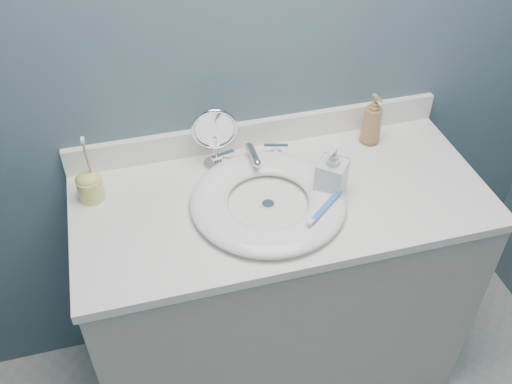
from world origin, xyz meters
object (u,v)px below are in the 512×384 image
object	(u,v)px
soap_bottle_amber	(372,119)
toothbrush_holder	(90,185)
makeup_mirror	(215,136)
soap_bottle_clear	(332,171)

from	to	relation	value
soap_bottle_amber	toothbrush_holder	bearing A→B (deg)	175.53
soap_bottle_amber	toothbrush_holder	xyz separation A→B (m)	(-0.89, -0.05, -0.04)
makeup_mirror	soap_bottle_amber	xyz separation A→B (m)	(0.51, -0.01, -0.03)
soap_bottle_clear	toothbrush_holder	world-z (taller)	toothbrush_holder
soap_bottle_amber	soap_bottle_clear	size ratio (longest dim) A/B	0.98
makeup_mirror	toothbrush_holder	distance (m)	0.39
makeup_mirror	soap_bottle_amber	world-z (taller)	makeup_mirror
soap_bottle_clear	toothbrush_holder	xyz separation A→B (m)	(-0.67, 0.17, -0.04)
makeup_mirror	soap_bottle_clear	world-z (taller)	makeup_mirror
makeup_mirror	toothbrush_holder	size ratio (longest dim) A/B	0.97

